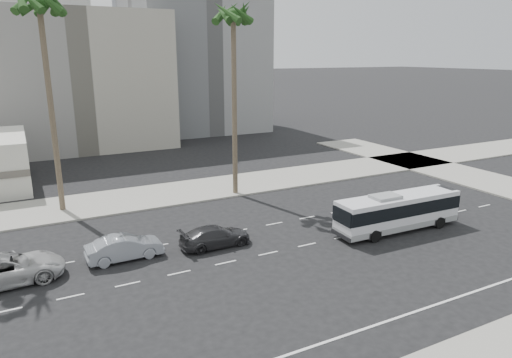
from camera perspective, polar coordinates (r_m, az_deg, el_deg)
ground at (r=33.17m, az=10.71°, el=-7.11°), size 700.00×700.00×0.00m
sidewalk_north at (r=45.62m, az=-1.25°, el=-0.52°), size 120.00×7.00×0.15m
midrise_beige_west at (r=69.43m, az=-21.73°, el=11.32°), size 24.00×18.00×18.00m
midrise_gray_center at (r=80.71m, az=-7.87°, el=15.48°), size 20.00×20.00×26.00m
civic_tower at (r=275.76m, az=-25.11°, el=19.37°), size 42.00×42.00×129.00m
highrise_right at (r=262.93m, az=-13.91°, el=19.73°), size 26.00×26.00×70.00m
highrise_far at (r=298.17m, az=-10.39°, el=18.37°), size 22.00×22.00×60.00m
city_bus at (r=34.89m, az=17.22°, el=-3.79°), size 9.99×2.49×2.85m
car_a at (r=31.03m, az=-5.08°, el=-7.11°), size 2.02×4.85×1.40m
car_b at (r=30.17m, az=-16.01°, el=-8.19°), size 1.73×4.73×1.55m
car_c at (r=29.62m, az=-28.61°, el=-9.83°), size 3.17×6.28×1.70m
palm_near at (r=40.61m, az=-2.84°, el=19.19°), size 5.01×5.01×16.86m
palm_mid at (r=39.22m, az=-25.31°, el=18.52°), size 5.64×5.64×17.39m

